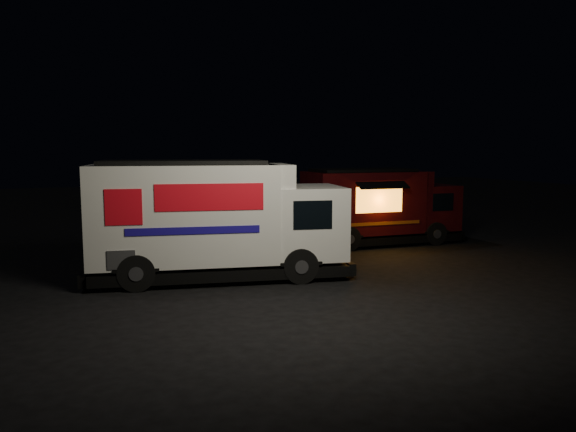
% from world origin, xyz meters
% --- Properties ---
extents(ground, '(80.00, 80.00, 0.00)m').
position_xyz_m(ground, '(0.00, 0.00, 0.00)').
color(ground, black).
rests_on(ground, ground).
extents(white_truck, '(7.33, 3.81, 3.17)m').
position_xyz_m(white_truck, '(-1.95, 0.94, 1.58)').
color(white_truck, silver).
rests_on(white_truck, ground).
extents(red_truck, '(6.03, 2.56, 2.74)m').
position_xyz_m(red_truck, '(5.03, 3.86, 1.37)').
color(red_truck, '#390A0B').
rests_on(red_truck, ground).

